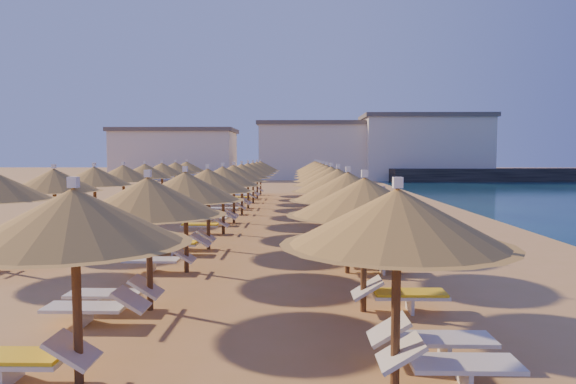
{
  "coord_description": "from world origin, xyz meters",
  "views": [
    {
      "loc": [
        0.78,
        -20.16,
        3.02
      ],
      "look_at": [
        0.28,
        4.0,
        1.3
      ],
      "focal_mm": 32.0,
      "sensor_mm": 36.0,
      "label": 1
    }
  ],
  "objects_px": {
    "jetty": "(516,175)",
    "parasol_row_west": "(234,174)",
    "parasol_row_east": "(327,174)",
    "beachgoer_c": "(397,202)",
    "beachgoer_b": "(351,202)",
    "beachgoer_a": "(381,209)"
  },
  "relations": [
    {
      "from": "parasol_row_east",
      "to": "beachgoer_c",
      "type": "bearing_deg",
      "value": 32.6
    },
    {
      "from": "parasol_row_west",
      "to": "beachgoer_c",
      "type": "xyz_separation_m",
      "value": [
        7.71,
        2.27,
        -1.42
      ]
    },
    {
      "from": "parasol_row_west",
      "to": "beachgoer_a",
      "type": "xyz_separation_m",
      "value": [
        6.2,
        -2.41,
        -1.28
      ]
    },
    {
      "from": "parasol_row_west",
      "to": "beachgoer_b",
      "type": "height_order",
      "value": "parasol_row_west"
    },
    {
      "from": "jetty",
      "to": "parasol_row_west",
      "type": "xyz_separation_m",
      "value": [
        -28.59,
        -38.05,
        1.44
      ]
    },
    {
      "from": "beachgoer_b",
      "to": "beachgoer_a",
      "type": "distance_m",
      "value": 4.01
    },
    {
      "from": "beachgoer_b",
      "to": "parasol_row_east",
      "type": "bearing_deg",
      "value": -43.26
    },
    {
      "from": "jetty",
      "to": "beachgoer_b",
      "type": "bearing_deg",
      "value": -126.97
    },
    {
      "from": "beachgoer_c",
      "to": "parasol_row_east",
      "type": "bearing_deg",
      "value": -83.96
    },
    {
      "from": "parasol_row_east",
      "to": "parasol_row_west",
      "type": "relative_size",
      "value": 1.0
    },
    {
      "from": "beachgoer_c",
      "to": "parasol_row_west",
      "type": "bearing_deg",
      "value": -100.15
    },
    {
      "from": "beachgoer_a",
      "to": "beachgoer_c",
      "type": "bearing_deg",
      "value": 137.27
    },
    {
      "from": "parasol_row_west",
      "to": "beachgoer_b",
      "type": "relative_size",
      "value": 21.64
    },
    {
      "from": "jetty",
      "to": "beachgoer_a",
      "type": "relative_size",
      "value": 16.51
    },
    {
      "from": "beachgoer_c",
      "to": "beachgoer_a",
      "type": "distance_m",
      "value": 4.92
    },
    {
      "from": "parasol_row_west",
      "to": "jetty",
      "type": "bearing_deg",
      "value": 53.08
    },
    {
      "from": "parasol_row_west",
      "to": "beachgoer_c",
      "type": "bearing_deg",
      "value": 16.41
    },
    {
      "from": "beachgoer_a",
      "to": "parasol_row_east",
      "type": "bearing_deg",
      "value": -164.54
    },
    {
      "from": "beachgoer_c",
      "to": "beachgoer_b",
      "type": "relative_size",
      "value": 0.93
    },
    {
      "from": "beachgoer_a",
      "to": "jetty",
      "type": "bearing_deg",
      "value": 126.23
    },
    {
      "from": "jetty",
      "to": "beachgoer_b",
      "type": "xyz_separation_m",
      "value": [
        -23.2,
        -36.53,
        0.07
      ]
    },
    {
      "from": "parasol_row_east",
      "to": "beachgoer_c",
      "type": "relative_size",
      "value": 23.15
    }
  ]
}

